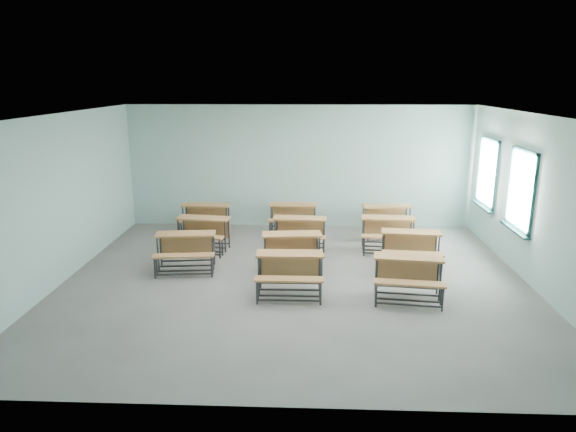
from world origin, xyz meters
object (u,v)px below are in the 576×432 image
Objects in this scene: desk_unit_r1c0 at (186,246)px; desk_unit_r2c1 at (300,229)px; desk_unit_r0c2 at (408,271)px; desk_unit_r3c1 at (293,214)px; desk_unit_r3c2 at (387,216)px; desk_unit_r0c1 at (290,268)px; desk_unit_r2c2 at (388,229)px; desk_unit_r1c1 at (292,246)px; desk_unit_r3c0 at (205,215)px; desk_unit_r2c0 at (202,229)px; desk_unit_r1c2 at (411,244)px.

desk_unit_r2c1 is (2.31, 1.34, 0.00)m from desk_unit_r1c0.
desk_unit_r3c1 is (-2.18, 3.95, 0.00)m from desk_unit_r0c2.
desk_unit_r3c2 is at bearing 23.83° from desk_unit_r1c0.
desk_unit_r0c2 is 1.03× the size of desk_unit_r2c1.
desk_unit_r0c1 and desk_unit_r3c1 have the same top height.
desk_unit_r2c1 and desk_unit_r3c1 have the same top height.
desk_unit_r1c0 and desk_unit_r2c2 have the same top height.
desk_unit_r1c1 is 1.03× the size of desk_unit_r2c1.
desk_unit_r3c2 is (4.59, 0.07, 0.00)m from desk_unit_r3c0.
desk_unit_r0c2 is at bearing -87.74° from desk_unit_r2c2.
desk_unit_r2c0 is 4.26m from desk_unit_r2c2.
desk_unit_r0c1 is 1.00× the size of desk_unit_r3c1.
desk_unit_r1c1 is (0.01, 1.23, 0.00)m from desk_unit_r0c1.
desk_unit_r1c0 is 1.26m from desk_unit_r2c0.
desk_unit_r2c2 is at bearing -101.43° from desk_unit_r3c2.
desk_unit_r1c1 is 3.37m from desk_unit_r3c0.
desk_unit_r1c0 and desk_unit_r1c2 have the same top height.
desk_unit_r0c2 is at bearing -97.04° from desk_unit_r3c2.
desk_unit_r0c2 is 4.51m from desk_unit_r3c1.
desk_unit_r1c1 is 3.43m from desk_unit_r3c2.
desk_unit_r2c1 and desk_unit_r2c2 have the same top height.
desk_unit_r1c1 is at bearing -21.95° from desk_unit_r2c0.
desk_unit_r1c0 is at bearing -146.91° from desk_unit_r2c1.
desk_unit_r3c0 is (-2.28, 3.71, 0.00)m from desk_unit_r0c1.
desk_unit_r0c1 is 0.94× the size of desk_unit_r1c1.
desk_unit_r1c0 and desk_unit_r3c1 have the same top height.
desk_unit_r3c1 is at bearing 101.11° from desk_unit_r2c1.
desk_unit_r3c1 is at bearing 42.62° from desk_unit_r2c0.
desk_unit_r1c0 is 1.03× the size of desk_unit_r2c1.
desk_unit_r0c1 is at bearing -57.66° from desk_unit_r3c0.
desk_unit_r1c2 is (2.46, 1.48, 0.00)m from desk_unit_r0c1.
desk_unit_r1c0 is at bearing -127.75° from desk_unit_r3c1.
desk_unit_r1c2 and desk_unit_r3c2 have the same top height.
desk_unit_r2c2 is (2.16, 2.60, 0.00)m from desk_unit_r0c1.
desk_unit_r0c2 is 1.02× the size of desk_unit_r3c2.
desk_unit_r0c1 and desk_unit_r3c0 have the same top height.
desk_unit_r1c2 is at bearing -90.37° from desk_unit_r3c2.
desk_unit_r0c2 is at bearing -40.14° from desk_unit_r3c0.
desk_unit_r2c0 is at bearing -174.90° from desk_unit_r2c1.
desk_unit_r1c0 is at bearing 170.18° from desk_unit_r0c2.
desk_unit_r0c1 and desk_unit_r1c0 have the same top height.
desk_unit_r1c2 is at bearing -42.73° from desk_unit_r3c1.
desk_unit_r2c0 is at bearing -81.02° from desk_unit_r3c0.
desk_unit_r3c1 is 2.37m from desk_unit_r3c2.
desk_unit_r2c1 is at bearing 133.89° from desk_unit_r0c2.
desk_unit_r1c1 is 1.06× the size of desk_unit_r3c1.
desk_unit_r0c1 is 0.96× the size of desk_unit_r3c2.
desk_unit_r0c2 is at bearing -22.75° from desk_unit_r1c0.
desk_unit_r0c2 and desk_unit_r2c0 have the same top height.
desk_unit_r0c2 is at bearing -97.59° from desk_unit_r1c2.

